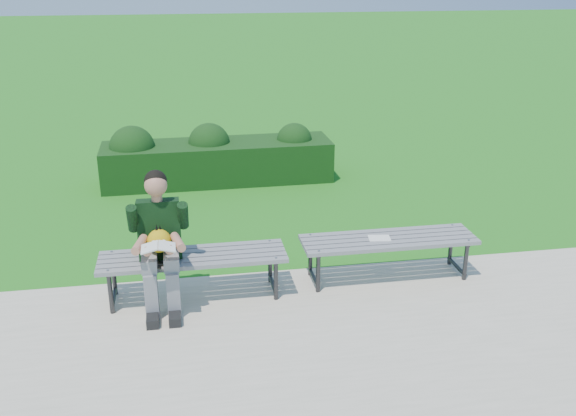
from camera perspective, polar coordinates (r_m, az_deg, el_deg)
The scene contains 7 objects.
ground at distance 6.90m, azimuth -2.71°, elevation -5.87°, with size 80.00×80.00×0.00m.
walkway at distance 5.40m, azimuth -0.27°, elevation -14.01°, with size 30.00×3.50×0.02m.
hedge at distance 9.78m, azimuth -6.79°, elevation 4.51°, with size 3.43×0.90×0.91m.
bench_left at distance 6.29m, azimuth -8.43°, elevation -4.62°, with size 1.80×0.50×0.46m.
bench_right at distance 6.69m, azimuth 8.92°, elevation -3.06°, with size 1.80×0.50×0.46m.
seated_boy at distance 6.09m, azimuth -11.37°, elevation -2.61°, with size 0.56×0.76×1.31m.
paper_sheet at distance 6.64m, azimuth 8.12°, elevation -2.67°, with size 0.24×0.19×0.01m.
Camera 1 is at (-0.74, -6.12, 3.09)m, focal length 40.00 mm.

